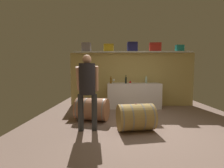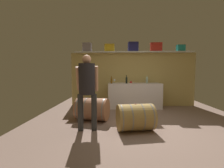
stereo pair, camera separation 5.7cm
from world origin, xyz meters
The scene contains 17 objects.
ground_plane centered at (0.00, 0.65, -0.01)m, with size 6.04×8.36×0.02m, color #84695B.
back_wall_panel centered at (0.00, 2.58, 1.04)m, with size 4.84×0.10×2.08m, color tan.
high_shelf_board centered at (0.00, 2.43, 2.09)m, with size 4.46×0.40×0.03m, color silver.
toolcase_grey centered at (-1.76, 2.43, 2.28)m, with size 0.33×0.22×0.34m, color gray.
toolcase_yellow centered at (-0.90, 2.43, 2.26)m, with size 0.37×0.21×0.29m, color yellow.
toolcase_navy centered at (0.00, 2.43, 2.29)m, with size 0.37×0.27×0.36m, color navy.
toolcase_red centered at (0.87, 2.43, 2.28)m, with size 0.43×0.19×0.34m, color red.
toolcase_teal centered at (1.79, 2.43, 2.23)m, with size 0.29×0.18×0.25m, color #1E837C.
work_cabinet centered at (0.04, 2.19, 0.46)m, with size 1.94×0.67×0.92m, color white.
wine_bottle_dark centered at (-0.26, 2.00, 1.05)m, with size 0.07×0.07×0.30m.
wine_bottle_clear centered at (0.51, 2.25, 1.05)m, with size 0.08×0.08×0.27m.
wine_bottle_amber centered at (-0.80, 1.96, 1.04)m, with size 0.06×0.06×0.27m.
wine_glass centered at (-0.71, 2.21, 1.03)m, with size 0.08×0.08×0.15m.
red_funnel centered at (-0.08, 2.29, 0.97)m, with size 0.11×0.11×0.10m, color red.
wine_barrel_near centered at (-1.28, 0.60, 0.31)m, with size 0.97×0.77×0.63m.
wine_barrel_far centered at (-0.18, -0.12, 0.31)m, with size 0.91×0.74×0.62m.
winemaker_pouring centered at (-1.28, -0.15, 1.05)m, with size 0.53×0.42×1.72m.
Camera 2 is at (-0.58, -3.65, 1.34)m, focal length 25.11 mm.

